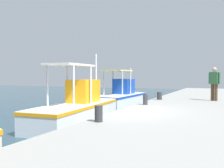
{
  "coord_description": "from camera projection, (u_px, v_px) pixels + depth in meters",
  "views": [
    {
      "loc": [
        -8.76,
        -3.71,
        2.12
      ],
      "look_at": [
        1.89,
        1.14,
        1.71
      ],
      "focal_mm": 40.17,
      "sensor_mm": 36.0,
      "label": 1
    }
  ],
  "objects": [
    {
      "name": "mooring_bollard_third",
      "position": [
        145.0,
        99.0,
        11.16
      ],
      "size": [
        0.21,
        0.21,
        0.48
      ],
      "primitive_type": "cylinder",
      "color": "#333338",
      "rests_on": "quay_pier"
    },
    {
      "name": "fishing_boat_third",
      "position": [
        77.0,
        108.0,
        11.01
      ],
      "size": [
        5.85,
        2.15,
        3.2
      ],
      "color": "white",
      "rests_on": "ground"
    },
    {
      "name": "mooring_bollard_second",
      "position": [
        99.0,
        114.0,
        7.07
      ],
      "size": [
        0.23,
        0.23,
        0.47
      ],
      "primitive_type": "cylinder",
      "color": "#333338",
      "rests_on": "quay_pier"
    },
    {
      "name": "mooring_bollard_fourth",
      "position": [
        159.0,
        96.0,
        13.54
      ],
      "size": [
        0.27,
        0.27,
        0.41
      ],
      "primitive_type": "cylinder",
      "color": "#333338",
      "rests_on": "quay_pier"
    },
    {
      "name": "fisherman_standing",
      "position": [
        214.0,
        82.0,
        12.91
      ],
      "size": [
        0.42,
        0.58,
        1.73
      ],
      "color": "#4C3823",
      "rests_on": "quay_pier"
    },
    {
      "name": "fishing_boat_fourth",
      "position": [
        121.0,
        97.0,
        16.92
      ],
      "size": [
        5.02,
        2.06,
        2.65
      ],
      "color": "white",
      "rests_on": "ground"
    }
  ]
}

